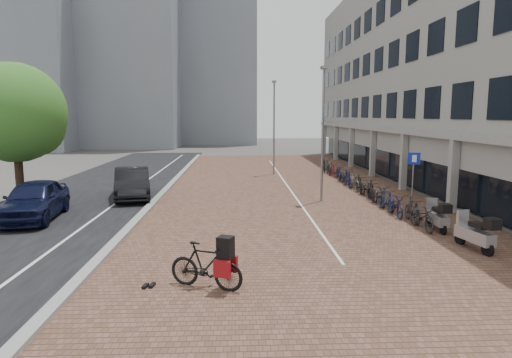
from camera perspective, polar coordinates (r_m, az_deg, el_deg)
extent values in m
plane|color=#474442|center=(16.06, 0.90, -7.65)|extent=(140.00, 140.00, 0.00)
cube|color=brown|center=(27.93, 3.59, -0.85)|extent=(14.50, 42.00, 0.04)
cube|color=black|center=(28.93, -18.63, -0.96)|extent=(8.00, 50.00, 0.03)
cube|color=gray|center=(28.08, -10.98, -0.81)|extent=(0.35, 42.00, 0.14)
cube|color=white|center=(28.44, -14.76, -0.92)|extent=(0.12, 44.00, 0.00)
cube|color=white|center=(27.94, 4.00, -0.79)|extent=(0.10, 30.00, 0.00)
cube|color=gray|center=(34.61, 22.02, 14.43)|extent=(8.00, 40.00, 13.00)
cube|color=black|center=(33.24, 16.04, 3.23)|extent=(0.15, 38.00, 3.20)
cube|color=gray|center=(33.09, 15.83, 6.26)|extent=(1.60, 38.00, 0.30)
cube|color=gray|center=(21.88, 23.93, 0.43)|extent=(0.35, 0.35, 3.40)
cube|color=gray|center=(27.35, 18.40, 2.13)|extent=(0.35, 0.35, 3.40)
cube|color=gray|center=(33.00, 14.72, 3.25)|extent=(0.35, 0.35, 3.40)
cube|color=gray|center=(38.76, 12.13, 4.03)|extent=(0.35, 0.35, 3.40)
cube|color=gray|center=(44.58, 10.20, 4.60)|extent=(0.35, 0.35, 3.40)
cube|color=gray|center=(50.44, 8.72, 5.03)|extent=(0.35, 0.35, 3.40)
cube|color=gray|center=(66.23, -16.36, 17.96)|extent=(14.00, 12.00, 32.00)
cube|color=gray|center=(71.02, -5.06, 15.12)|extent=(12.00, 10.00, 26.00)
cube|color=gray|center=(62.93, -26.57, 12.46)|extent=(10.00, 10.00, 20.00)
imported|color=black|center=(20.98, -26.56, -2.41)|extent=(2.52, 5.13, 1.68)
imported|color=black|center=(24.49, -15.60, -0.51)|extent=(2.80, 5.20, 1.63)
imported|color=black|center=(11.53, -6.43, -11.00)|extent=(2.08, 1.31, 1.21)
cube|color=black|center=(11.36, -6.48, -8.40)|extent=(0.47, 0.45, 0.54)
cube|color=maroon|center=(11.53, -7.55, -10.70)|extent=(0.44, 0.28, 0.42)
cube|color=maroon|center=(11.50, -5.33, -10.72)|extent=(0.44, 0.28, 0.42)
cylinder|color=slate|center=(22.31, 19.43, -0.46)|extent=(0.07, 0.07, 2.42)
cube|color=#0D23B3|center=(22.14, 19.60, 2.49)|extent=(0.53, 0.23, 0.55)
cylinder|color=slate|center=(22.62, 8.53, 5.47)|extent=(0.12, 0.12, 6.70)
cylinder|color=slate|center=(32.92, 2.31, 6.46)|extent=(0.12, 0.12, 6.80)
cylinder|color=#382619|center=(24.30, -28.06, 0.40)|extent=(0.39, 0.39, 3.00)
sphere|color=#326422|center=(24.13, -28.54, 7.48)|extent=(4.71, 4.71, 4.71)
sphere|color=#326422|center=(24.49, -26.64, 6.09)|extent=(3.00, 3.00, 3.00)
imported|color=black|center=(18.30, 20.51, -4.54)|extent=(0.75, 1.99, 1.04)
imported|color=black|center=(19.37, 19.43, -3.78)|extent=(0.55, 1.76, 1.05)
imported|color=#131335|center=(20.32, 17.44, -3.17)|extent=(0.75, 1.99, 1.04)
imported|color=#121D33|center=(21.38, 16.36, -2.55)|extent=(0.68, 1.79, 1.05)
imported|color=#222127|center=(22.47, 15.54, -2.03)|extent=(0.73, 1.99, 1.04)
imported|color=black|center=(23.53, 14.56, -1.52)|extent=(0.76, 1.80, 1.05)
imported|color=black|center=(24.64, 13.98, -1.09)|extent=(0.69, 1.97, 1.04)
imported|color=black|center=(25.71, 13.12, -0.66)|extent=(0.68, 1.79, 1.05)
imported|color=#56554F|center=(26.82, 12.50, -0.30)|extent=(0.71, 1.98, 1.04)
imported|color=#141537|center=(27.89, 11.64, 0.06)|extent=(0.54, 1.76, 1.05)
imported|color=black|center=(29.02, 11.36, 0.37)|extent=(0.82, 2.01, 1.04)
imported|color=#171940|center=(30.11, 10.69, 0.68)|extent=(0.90, 1.81, 1.05)
imported|color=black|center=(31.27, 10.59, 0.94)|extent=(0.83, 2.02, 1.04)
imported|color=#4F151D|center=(32.34, 9.78, 1.21)|extent=(0.51, 1.75, 1.05)
imported|color=black|center=(33.45, 9.33, 1.44)|extent=(0.89, 2.03, 1.04)
imported|color=black|center=(34.55, 8.74, 1.67)|extent=(0.72, 1.80, 1.05)
imported|color=#575550|center=(35.76, 9.09, 1.87)|extent=(0.81, 2.01, 1.04)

